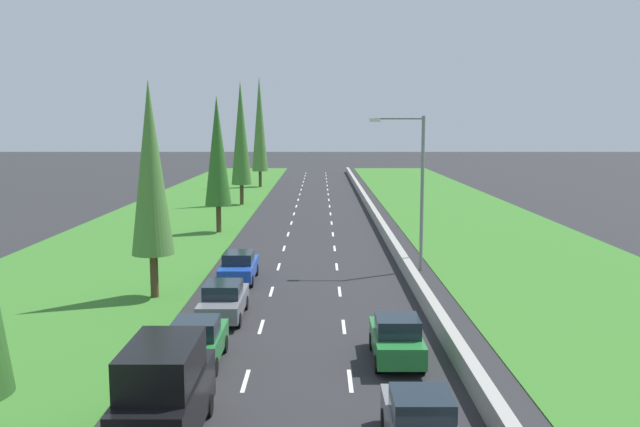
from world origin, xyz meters
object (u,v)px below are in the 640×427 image
green_hatchback_left_lane (195,342)px  poplar_tree_fifth (257,124)px  street_light_mast (414,182)px  grey_hatchback_right_lane (417,422)px  poplar_tree_third (215,151)px  green_hatchback_right_lane (394,339)px  black_van_left_lane (162,392)px  poplar_tree_fourth (238,134)px  poplar_tree_second (148,169)px  grey_sedan_left_lane (221,300)px  blue_sedan_left_lane (236,267)px

green_hatchback_left_lane → poplar_tree_fifth: (-3.84, 68.21, 7.69)m
poplar_tree_fifth → street_light_mast: (13.77, -52.77, -3.30)m
green_hatchback_left_lane → grey_hatchback_right_lane: 9.53m
green_hatchback_left_lane → poplar_tree_third: 30.05m
green_hatchback_right_lane → poplar_tree_third: bearing=110.4°
black_van_left_lane → poplar_tree_fourth: size_ratio=0.38×
black_van_left_lane → poplar_tree_second: bearing=104.9°
black_van_left_lane → grey_sedan_left_lane: black_van_left_lane is taller
poplar_tree_fourth → grey_sedan_left_lane: bearing=-84.4°
green_hatchback_right_lane → poplar_tree_fifth: size_ratio=0.26×
blue_sedan_left_lane → poplar_tree_fifth: bearing=93.9°
green_hatchback_left_lane → poplar_tree_second: poplar_tree_second is taller
poplar_tree_second → grey_hatchback_right_lane: bearing=-55.6°
blue_sedan_left_lane → street_light_mast: 11.27m
poplar_tree_third → poplar_tree_fourth: bearing=91.0°
grey_hatchback_right_lane → street_light_mast: size_ratio=0.43×
black_van_left_lane → green_hatchback_left_lane: black_van_left_lane is taller
poplar_tree_fifth → street_light_mast: 54.64m
grey_hatchback_right_lane → poplar_tree_second: size_ratio=0.37×
green_hatchback_right_lane → poplar_tree_fourth: poplar_tree_fourth is taller
grey_sedan_left_lane → poplar_tree_fourth: (-4.08, 41.95, 6.76)m
grey_sedan_left_lane → green_hatchback_right_lane: bearing=-37.6°
green_hatchback_left_lane → poplar_tree_fifth: bearing=93.2°
black_van_left_lane → green_hatchback_right_lane: 9.28m
grey_sedan_left_lane → blue_sedan_left_lane: 7.02m
green_hatchback_right_lane → street_light_mast: street_light_mast is taller
blue_sedan_left_lane → poplar_tree_fourth: bearing=96.4°
grey_sedan_left_lane → grey_hatchback_right_lane: 14.00m
poplar_tree_third → green_hatchback_right_lane: bearing=-69.6°
poplar_tree_fourth → black_van_left_lane: bearing=-85.5°
blue_sedan_left_lane → street_light_mast: bearing=15.3°
grey_sedan_left_lane → poplar_tree_second: 7.67m
poplar_tree_fifth → street_light_mast: poplar_tree_fifth is taller
green_hatchback_left_lane → green_hatchback_right_lane: size_ratio=1.00×
blue_sedan_left_lane → green_hatchback_right_lane: green_hatchback_right_lane is taller
black_van_left_lane → poplar_tree_fifth: (-4.05, 74.09, 7.13)m
blue_sedan_left_lane → green_hatchback_right_lane: bearing=-60.0°
grey_sedan_left_lane → poplar_tree_second: (-3.92, 3.54, 5.56)m
poplar_tree_second → black_van_left_lane: bearing=-75.1°
grey_hatchback_right_lane → green_hatchback_left_lane: bearing=136.9°
green_hatchback_right_lane → poplar_tree_fifth: poplar_tree_fifth is taller
green_hatchback_right_lane → grey_hatchback_right_lane: bearing=-91.4°
green_hatchback_left_lane → grey_sedan_left_lane: size_ratio=0.87×
grey_hatchback_right_lane → poplar_tree_second: 19.87m
grey_sedan_left_lane → poplar_tree_fourth: bearing=95.6°
green_hatchback_left_lane → green_hatchback_right_lane: (7.13, 0.29, 0.00)m
grey_sedan_left_lane → poplar_tree_fifth: (-3.95, 62.52, 7.72)m
grey_sedan_left_lane → poplar_tree_third: (-3.77, 23.61, 5.61)m
poplar_tree_second → street_light_mast: poplar_tree_second is taller
poplar_tree_fourth → green_hatchback_left_lane: bearing=-85.2°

